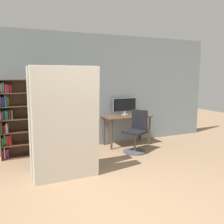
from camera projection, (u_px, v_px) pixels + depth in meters
The scene contains 8 objects.
ground_plane at pixel (136, 220), 3.03m from camera, with size 16.00×16.00×0.00m, color #937556.
wall_back at pixel (66, 92), 5.76m from camera, with size 8.00×0.06×2.70m.
desk at pixel (127, 120), 6.19m from camera, with size 1.17×0.56×0.73m.
monitor at pixel (125, 105), 6.30m from camera, with size 0.64×0.18×0.43m.
office_chair at pixel (136, 135), 5.64m from camera, with size 0.60×0.60×0.95m.
bookshelf at pixel (14, 118), 5.22m from camera, with size 0.75×0.31×1.65m.
mattress_near at pixel (66, 124), 4.07m from camera, with size 1.07×0.33×1.89m.
mattress_far at pixel (61, 121), 4.37m from camera, with size 1.07×0.29×1.89m.
Camera 1 is at (-1.43, -2.43, 1.75)m, focal length 40.00 mm.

